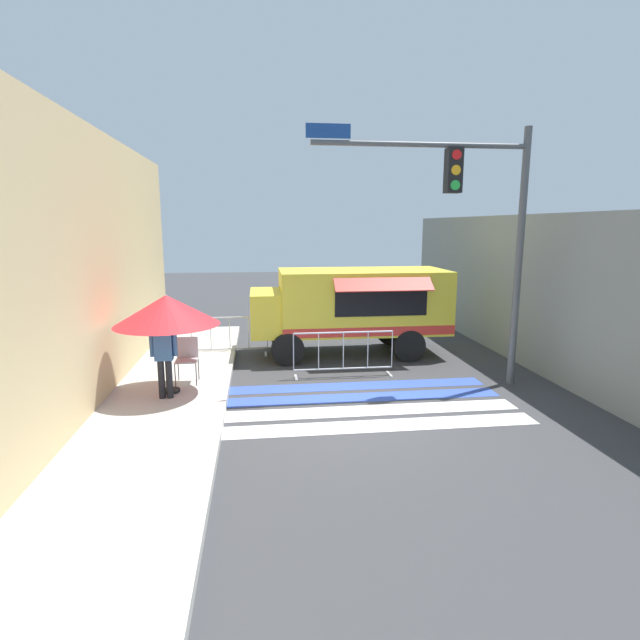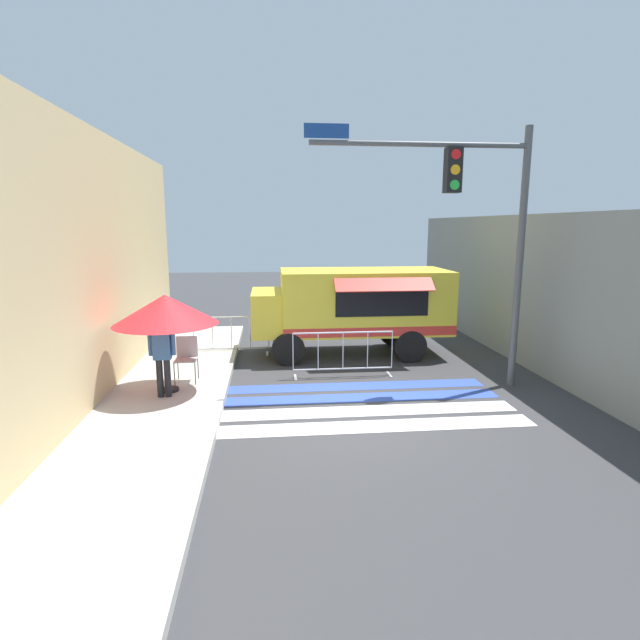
{
  "view_description": "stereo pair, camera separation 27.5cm",
  "coord_description": "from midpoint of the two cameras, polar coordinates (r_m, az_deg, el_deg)",
  "views": [
    {
      "loc": [
        -1.82,
        -8.89,
        3.54
      ],
      "look_at": [
        -0.36,
        2.87,
        1.3
      ],
      "focal_mm": 28.0,
      "sensor_mm": 36.0,
      "label": 1
    },
    {
      "loc": [
        -1.55,
        -8.92,
        3.54
      ],
      "look_at": [
        -0.36,
        2.87,
        1.3
      ],
      "focal_mm": 28.0,
      "sensor_mm": 36.0,
      "label": 2
    }
  ],
  "objects": [
    {
      "name": "sidewalk_left",
      "position": [
        10.02,
        -23.26,
        -10.38
      ],
      "size": [
        4.4,
        16.0,
        0.16
      ],
      "color": "#B7B5AD",
      "rests_on": "ground_plane"
    },
    {
      "name": "food_truck",
      "position": [
        13.76,
        3.93,
        1.87
      ],
      "size": [
        5.34,
        2.57,
        2.35
      ],
      "color": "yellow",
      "rests_on": "ground_plane"
    },
    {
      "name": "patio_umbrella",
      "position": [
        10.49,
        -16.54,
        1.14
      ],
      "size": [
        2.1,
        2.1,
        2.02
      ],
      "color": "black",
      "rests_on": "sidewalk_left"
    },
    {
      "name": "barricade_front",
      "position": [
        11.83,
        3.31,
        -3.93
      ],
      "size": [
        2.39,
        0.44,
        1.1
      ],
      "color": "#B7BABF",
      "rests_on": "ground_plane"
    },
    {
      "name": "crosswalk_painted",
      "position": [
        10.2,
        4.19,
        -9.6
      ],
      "size": [
        6.4,
        2.84,
        0.01
      ],
      "color": "white",
      "rests_on": "ground_plane"
    },
    {
      "name": "folding_chair",
      "position": [
        11.33,
        -14.35,
        -3.84
      ],
      "size": [
        0.46,
        0.46,
        0.98
      ],
      "rotation": [
        0.0,
        0.0,
        -0.35
      ],
      "color": "#4C4C51",
      "rests_on": "sidewalk_left"
    },
    {
      "name": "traffic_signal_pole",
      "position": [
        11.28,
        18.35,
        11.73
      ],
      "size": [
        4.75,
        0.29,
        5.58
      ],
      "color": "#515456",
      "rests_on": "ground_plane"
    },
    {
      "name": "vendor_person",
      "position": [
        10.31,
        -16.87,
        -3.43
      ],
      "size": [
        0.53,
        0.22,
        1.66
      ],
      "rotation": [
        0.0,
        0.0,
        -0.28
      ],
      "color": "black",
      "rests_on": "sidewalk_left"
    },
    {
      "name": "ground_plane",
      "position": [
        9.73,
        4.71,
        -10.65
      ],
      "size": [
        60.0,
        60.0,
        0.0
      ],
      "primitive_type": "plane",
      "color": "#38383A"
    },
    {
      "name": "barricade_side",
      "position": [
        13.96,
        -9.53,
        -1.82
      ],
      "size": [
        2.07,
        0.44,
        1.1
      ],
      "color": "#B7BABF",
      "rests_on": "ground_plane"
    },
    {
      "name": "concrete_wall_right",
      "position": [
        13.73,
        23.24,
        3.04
      ],
      "size": [
        0.2,
        16.0,
        3.82
      ],
      "color": "gray",
      "rests_on": "ground_plane"
    },
    {
      "name": "building_left_facade",
      "position": [
        9.55,
        -26.22,
        4.63
      ],
      "size": [
        0.25,
        16.0,
        5.42
      ],
      "color": "#DBBC84",
      "rests_on": "ground_plane"
    }
  ]
}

